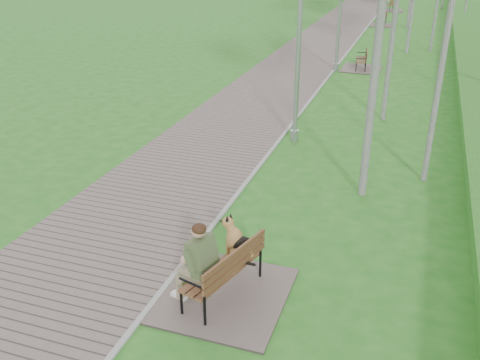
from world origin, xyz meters
name	(u,v)px	position (x,y,z in m)	size (l,w,h in m)	color
ground	(263,162)	(0.00, 0.00, 0.00)	(120.00, 120.00, 0.00)	#256E1C
walkway	(336,29)	(-1.75, 21.50, 0.02)	(3.50, 67.00, 0.04)	#72635C
kerb	(365,31)	(0.00, 21.50, 0.03)	(0.10, 67.00, 0.05)	#999993
bench_main	(218,272)	(0.96, -5.80, 0.50)	(2.02, 2.24, 1.76)	#72635C
bench_second	(361,65)	(1.07, 11.42, 0.19)	(1.69, 1.88, 1.04)	#72635C
bench_third	(382,22)	(0.76, 23.97, 0.19)	(1.67, 1.85, 1.02)	#72635C
bench_far	(391,8)	(0.76, 31.31, 0.19)	(1.72, 1.91, 1.05)	#72635C
lamp_post_near	(299,46)	(0.42, 1.74, 2.77)	(0.23, 0.23, 5.92)	#9D9FA4
lamp_post_second	(340,8)	(0.08, 10.73, 2.66)	(0.22, 0.22, 5.68)	#9D9FA4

